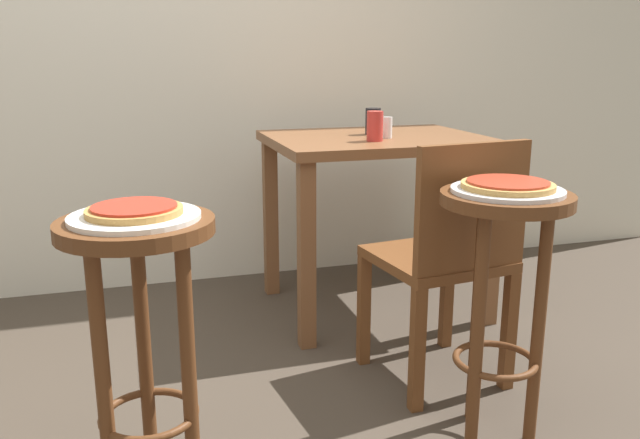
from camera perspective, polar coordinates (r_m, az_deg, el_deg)
stool_foreground at (r=1.59m, az=-15.41°, el=-7.14°), size 0.36×0.36×0.74m
serving_plate_foreground at (r=1.53m, az=-15.93°, el=0.23°), size 0.30×0.30×0.01m
pizza_foreground at (r=1.53m, az=-15.97°, el=0.81°), size 0.22×0.22×0.02m
stool_middle at (r=1.88m, az=15.67°, el=-3.84°), size 0.36×0.36×0.74m
serving_plate_middle at (r=1.83m, az=16.11°, el=2.46°), size 0.30×0.30×0.01m
pizza_middle at (r=1.83m, az=16.15°, el=2.95°), size 0.25×0.25×0.02m
dining_table at (r=2.80m, az=4.92°, el=4.63°), size 0.89×0.72×0.77m
cup_near_edge at (r=2.61m, az=4.84°, el=8.17°), size 0.07×0.07×0.12m
cup_far_edge at (r=2.84m, az=4.67°, el=8.59°), size 0.07×0.07×0.11m
condiment_shaker at (r=2.71m, az=5.93°, el=8.03°), size 0.04×0.04×0.09m
wooden_chair at (r=2.19m, az=11.18°, el=-3.01°), size 0.45×0.45×0.85m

